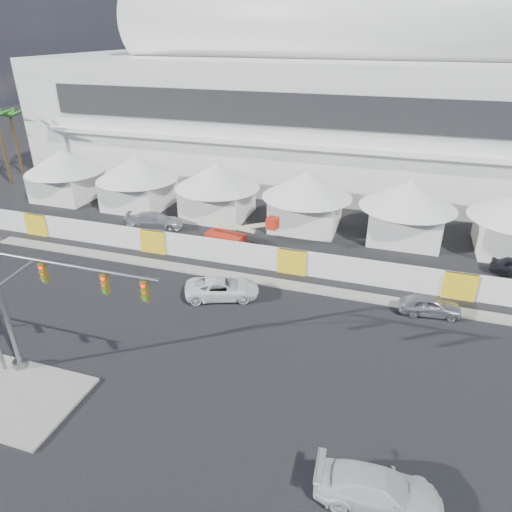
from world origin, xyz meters
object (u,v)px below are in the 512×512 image
(pickup_near, at_px, (378,489))
(traffic_mast, at_px, (32,304))
(lot_car_c, at_px, (154,221))
(boom_lift, at_px, (232,236))
(pickup_curb, at_px, (222,288))
(sedan_silver, at_px, (430,305))

(pickup_near, bearing_deg, traffic_mast, 79.87)
(traffic_mast, bearing_deg, lot_car_c, 103.19)
(pickup_near, xyz_separation_m, boom_lift, (-14.01, 20.86, 0.19))
(pickup_near, distance_m, traffic_mast, 18.23)
(pickup_curb, bearing_deg, boom_lift, -5.29)
(sedan_silver, relative_size, lot_car_c, 0.76)
(lot_car_c, height_order, boom_lift, boom_lift)
(pickup_near, height_order, boom_lift, boom_lift)
(pickup_curb, xyz_separation_m, boom_lift, (-2.32, 8.19, 0.20))
(sedan_silver, xyz_separation_m, pickup_curb, (-13.90, -2.23, 0.04))
(traffic_mast, bearing_deg, boom_lift, 78.89)
(pickup_curb, bearing_deg, lot_car_c, 27.15)
(traffic_mast, bearing_deg, sedan_silver, 32.69)
(pickup_curb, bearing_deg, pickup_near, -158.40)
(pickup_near, bearing_deg, pickup_curb, 39.41)
(sedan_silver, relative_size, pickup_curb, 0.77)
(pickup_curb, bearing_deg, traffic_mast, 129.27)
(lot_car_c, bearing_deg, pickup_curb, -149.85)
(traffic_mast, bearing_deg, pickup_near, -6.84)
(lot_car_c, bearing_deg, traffic_mast, 175.09)
(lot_car_c, xyz_separation_m, traffic_mast, (4.71, -20.10, 3.86))
(pickup_near, height_order, lot_car_c, lot_car_c)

